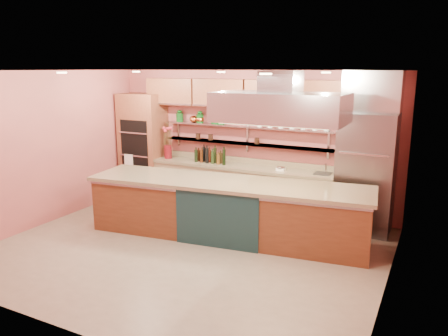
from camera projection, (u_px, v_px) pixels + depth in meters
The scene contains 21 objects.
floor at pixel (187, 250), 7.01m from camera, with size 6.00×5.00×0.02m, color gray.
ceiling at pixel (184, 71), 6.38m from camera, with size 6.00×5.00×0.02m, color black.
wall_back at pixel (250, 140), 8.87m from camera, with size 6.00×0.04×2.80m, color #BF5E5A.
wall_front at pixel (58, 210), 4.51m from camera, with size 6.00×0.04×2.80m, color #BF5E5A.
wall_left at pixel (46, 148), 8.01m from camera, with size 0.04×5.00×2.80m, color #BF5E5A.
wall_right at pixel (393, 187), 5.37m from camera, with size 0.04×5.00×2.80m, color #BF5E5A.
oven_stack at pixel (143, 146), 9.72m from camera, with size 0.95×0.64×2.30m, color brown.
refrigerator at pixel (366, 173), 7.60m from camera, with size 0.95×0.72×2.10m, color slate.
back_counter at pixel (242, 188), 8.84m from camera, with size 3.84×0.64×0.93m, color tan.
wall_shelf_lower at pixel (245, 144), 8.79m from camera, with size 3.60×0.26×0.03m, color #AAADB1.
wall_shelf_upper at pixel (246, 126), 8.71m from camera, with size 3.60×0.26×0.03m, color #AAADB1.
upper_cabinets at pixel (247, 94), 8.50m from camera, with size 4.60×0.36×0.55m, color brown.
range_hood at pixel (280, 107), 6.64m from camera, with size 2.00×1.00×0.45m, color #AAADB1.
ceiling_downlights at pixel (191, 73), 6.56m from camera, with size 4.00×2.80×0.02m, color #FFE5A5.
island at pixel (227, 209), 7.43m from camera, with size 4.70×1.02×0.98m, color brown.
flower_vase at pixel (168, 152), 9.41m from camera, with size 0.16×0.16×0.29m, color maroon.
oil_bottle_cluster at pixel (211, 157), 8.96m from camera, with size 0.77×0.22×0.25m, color black.
kitchen_scale at pixel (281, 168), 8.31m from camera, with size 0.16×0.12×0.09m, color white.
bar_faucet at pixel (326, 169), 8.02m from camera, with size 0.03×0.03×0.20m, color silver.
copper_kettle at pixel (194, 119), 9.22m from camera, with size 0.18×0.18×0.14m, color #D46230.
green_canister at pixel (215, 119), 8.99m from camera, with size 0.15×0.15×0.19m, color #0F4715.
Camera 1 is at (3.47, -5.57, 2.83)m, focal length 35.00 mm.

